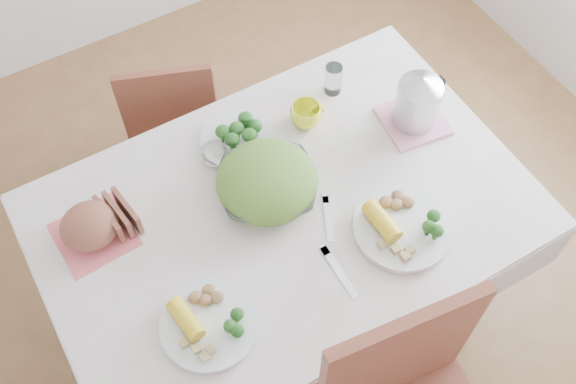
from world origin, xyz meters
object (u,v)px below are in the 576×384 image
salad_bowl (267,186)px  electric_kettle (418,99)px  chair_far (172,102)px  dinner_plate_left (209,325)px  dinner_plate_right (402,228)px  yellow_mug (306,115)px  dining_table (286,265)px

salad_bowl → electric_kettle: (0.56, -0.00, 0.08)m
electric_kettle → chair_far: bearing=131.8°
dinner_plate_left → chair_far: bearing=72.8°
dinner_plate_left → dinner_plate_right: 0.64m
chair_far → yellow_mug: 0.72m
dinner_plate_left → dinner_plate_right: (0.64, -0.02, 0.00)m
dinner_plate_left → electric_kettle: bearing=18.3°
dining_table → dinner_plate_right: 0.54m
chair_far → electric_kettle: (0.60, -0.75, 0.42)m
salad_bowl → yellow_mug: 0.31m
chair_far → salad_bowl: 0.82m
dining_table → yellow_mug: size_ratio=13.40×
dinner_plate_right → electric_kettle: 0.44m
salad_bowl → dinner_plate_left: 0.47m
chair_far → yellow_mug: bearing=137.2°
chair_far → dinner_plate_right: 1.16m
salad_bowl → dinner_plate_right: 0.43m
dinner_plate_right → yellow_mug: (-0.04, 0.51, 0.03)m
dinner_plate_left → yellow_mug: 0.78m
dinner_plate_right → electric_kettle: bearing=49.5°
yellow_mug → electric_kettle: 0.37m
chair_far → dinner_plate_left: (-0.33, -1.05, 0.31)m
chair_far → dinner_plate_left: chair_far is taller
salad_bowl → electric_kettle: bearing=-0.1°
chair_far → dinner_plate_left: bearing=93.5°
chair_far → yellow_mug: (0.28, -0.57, 0.34)m
chair_far → dinner_plate_left: size_ratio=2.92×
dinner_plate_left → dinner_plate_right: dinner_plate_right is taller
electric_kettle → dining_table: bearing=-168.2°
dinner_plate_right → yellow_mug: 0.51m
chair_far → dinner_plate_left: 1.14m
dinner_plate_right → dinner_plate_left: bearing=178.3°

